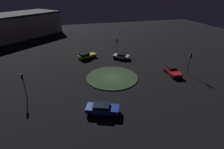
# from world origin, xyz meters

# --- Properties ---
(ground_plane) EXTENTS (117.19, 117.19, 0.00)m
(ground_plane) POSITION_xyz_m (0.00, 0.00, 0.00)
(ground_plane) COLOR black
(roundabout_island) EXTENTS (10.02, 10.02, 0.16)m
(roundabout_island) POSITION_xyz_m (0.00, 0.00, 0.08)
(roundabout_island) COLOR #2D4228
(roundabout_island) RESTS_ON ground_plane
(car_blue) EXTENTS (3.35, 4.89, 1.45)m
(car_blue) POSITION_xyz_m (10.05, -4.12, 0.77)
(car_blue) COLOR #1E38A5
(car_blue) RESTS_ON ground_plane
(car_silver) EXTENTS (3.77, 4.24, 1.34)m
(car_silver) POSITION_xyz_m (-9.33, 4.91, 0.71)
(car_silver) COLOR silver
(car_silver) RESTS_ON ground_plane
(car_red) EXTENTS (4.48, 2.36, 1.33)m
(car_red) POSITION_xyz_m (1.66, 12.21, 0.71)
(car_red) COLOR red
(car_red) RESTS_ON ground_plane
(car_yellow) EXTENTS (3.37, 4.77, 1.44)m
(car_yellow) POSITION_xyz_m (-11.83, -3.29, 0.74)
(car_yellow) COLOR gold
(car_yellow) RESTS_ON ground_plane
(traffic_light_south) EXTENTS (0.34, 0.38, 4.15)m
(traffic_light_south) POSITION_xyz_m (2.93, -14.95, 2.95)
(traffic_light_south) COLOR #2D2D2D
(traffic_light_south) RESTS_ON ground_plane
(traffic_light_west) EXTENTS (0.39, 0.36, 3.98)m
(traffic_light_west) POSITION_xyz_m (-13.39, 5.02, 2.84)
(traffic_light_west) COLOR #2D2D2D
(traffic_light_west) RESTS_ON ground_plane
(traffic_light_north) EXTENTS (0.33, 0.38, 4.44)m
(traffic_light_north) POSITION_xyz_m (2.58, 15.06, 3.14)
(traffic_light_north) COLOR #2D2D2D
(traffic_light_north) RESTS_ON ground_plane
(store_building) EXTENTS (32.08, 34.04, 7.93)m
(store_building) POSITION_xyz_m (-38.47, -25.64, 3.97)
(store_building) COLOR #ADA893
(store_building) RESTS_ON ground_plane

